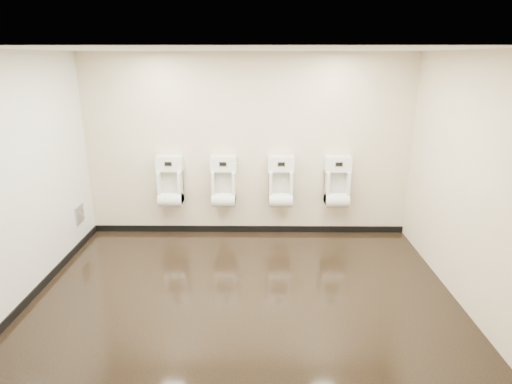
% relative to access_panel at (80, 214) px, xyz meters
% --- Properties ---
extents(ground, '(5.00, 3.50, 0.00)m').
position_rel_access_panel_xyz_m(ground, '(2.48, -1.20, -0.50)').
color(ground, black).
rests_on(ground, ground).
extents(ceiling, '(5.00, 3.50, 0.00)m').
position_rel_access_panel_xyz_m(ceiling, '(2.48, -1.20, 2.30)').
color(ceiling, silver).
extents(back_wall, '(5.00, 0.02, 2.80)m').
position_rel_access_panel_xyz_m(back_wall, '(2.48, 0.55, 0.90)').
color(back_wall, beige).
rests_on(back_wall, ground).
extents(front_wall, '(5.00, 0.02, 2.80)m').
position_rel_access_panel_xyz_m(front_wall, '(2.48, -2.95, 0.90)').
color(front_wall, beige).
rests_on(front_wall, ground).
extents(left_wall, '(0.02, 3.50, 2.80)m').
position_rel_access_panel_xyz_m(left_wall, '(-0.02, -1.20, 0.90)').
color(left_wall, beige).
rests_on(left_wall, ground).
extents(right_wall, '(0.02, 3.50, 2.80)m').
position_rel_access_panel_xyz_m(right_wall, '(4.98, -1.20, 0.90)').
color(right_wall, beige).
rests_on(right_wall, ground).
extents(tile_overlay_left, '(0.01, 3.50, 2.80)m').
position_rel_access_panel_xyz_m(tile_overlay_left, '(-0.01, -1.20, 0.90)').
color(tile_overlay_left, white).
rests_on(tile_overlay_left, ground).
extents(skirting_back, '(5.00, 0.02, 0.10)m').
position_rel_access_panel_xyz_m(skirting_back, '(2.48, 0.54, -0.45)').
color(skirting_back, black).
rests_on(skirting_back, ground).
extents(skirting_left, '(0.02, 3.50, 0.10)m').
position_rel_access_panel_xyz_m(skirting_left, '(-0.01, -1.20, -0.45)').
color(skirting_left, black).
rests_on(skirting_left, ground).
extents(access_panel, '(0.04, 0.25, 0.25)m').
position_rel_access_panel_xyz_m(access_panel, '(0.00, 0.00, 0.00)').
color(access_panel, '#9E9EA3').
rests_on(access_panel, left_wall).
extents(urinal_0, '(0.41, 0.31, 0.77)m').
position_rel_access_panel_xyz_m(urinal_0, '(1.28, 0.41, 0.33)').
color(urinal_0, white).
rests_on(urinal_0, back_wall).
extents(urinal_1, '(0.41, 0.31, 0.77)m').
position_rel_access_panel_xyz_m(urinal_1, '(2.11, 0.41, 0.33)').
color(urinal_1, white).
rests_on(urinal_1, back_wall).
extents(urinal_2, '(0.41, 0.31, 0.77)m').
position_rel_access_panel_xyz_m(urinal_2, '(2.99, 0.41, 0.33)').
color(urinal_2, white).
rests_on(urinal_2, back_wall).
extents(urinal_3, '(0.41, 0.31, 0.77)m').
position_rel_access_panel_xyz_m(urinal_3, '(3.86, 0.41, 0.33)').
color(urinal_3, white).
rests_on(urinal_3, back_wall).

